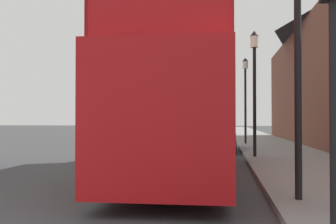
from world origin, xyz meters
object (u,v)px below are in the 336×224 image
Objects in this scene: traffic_signal at (334,12)px; lamp_post_third at (245,85)px; lamp_post_nearest at (298,29)px; tour_bus at (183,110)px; lamp_post_second at (254,70)px; parked_car_ahead_of_bus at (218,137)px.

lamp_post_third is at bearing 89.81° from traffic_signal.
lamp_post_nearest is at bearing -90.12° from lamp_post_third.
traffic_signal is at bearing -90.69° from lamp_post_nearest.
tour_bus is 2.04× the size of lamp_post_second.
tour_bus is 1.95× the size of lamp_post_third.
tour_bus is 4.71m from lamp_post_nearest.
parked_car_ahead_of_bus is at bearing 111.05° from lamp_post_second.
lamp_post_nearest is 0.91× the size of lamp_post_second.
lamp_post_third reaches higher than lamp_post_nearest.
tour_bus reaches higher than parked_car_ahead_of_bus.
lamp_post_nearest is at bearing 89.31° from traffic_signal.
tour_bus is at bearing 123.81° from lamp_post_nearest.
traffic_signal is at bearing -83.33° from parked_car_ahead_of_bus.
tour_bus is at bearing -101.05° from lamp_post_third.
lamp_post_nearest reaches higher than traffic_signal.
lamp_post_second is at bearing -68.31° from parked_car_ahead_of_bus.
lamp_post_nearest is 16.73m from lamp_post_third.
lamp_post_third is (0.06, 19.20, 0.78)m from traffic_signal.
tour_bus is at bearing -95.55° from parked_car_ahead_of_bus.
parked_car_ahead_of_bus is 0.82× the size of lamp_post_third.
lamp_post_second is (-0.10, 8.36, 0.27)m from lamp_post_nearest.
lamp_post_second is 0.96× the size of lamp_post_third.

